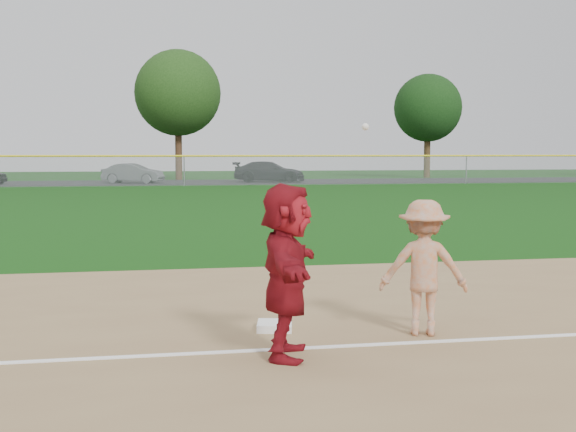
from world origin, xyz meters
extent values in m
plane|color=#0F3F0C|center=(0.00, 0.00, 0.00)|extent=(160.00, 160.00, 0.00)
cube|color=white|center=(0.00, -0.80, 0.03)|extent=(60.00, 0.10, 0.01)
cube|color=black|center=(0.00, 46.00, 0.01)|extent=(120.00, 10.00, 0.01)
cube|color=white|center=(-0.42, 0.10, 0.07)|extent=(0.50, 0.50, 0.09)
imported|color=maroon|center=(-0.48, -1.08, 0.95)|extent=(0.94, 1.80, 1.86)
imported|color=#56595E|center=(-3.50, 45.09, 0.73)|extent=(4.60, 2.76, 1.43)
imported|color=black|center=(6.55, 45.23, 0.79)|extent=(5.72, 3.41, 1.55)
imported|color=#A7A8AA|center=(1.30, -0.42, 0.83)|extent=(1.18, 0.88, 1.62)
sphere|color=white|center=(0.67, -0.06, 2.51)|extent=(0.09, 0.09, 0.09)
plane|color=#999EA0|center=(0.00, 40.00, 1.00)|extent=(110.00, 0.00, 110.00)
cylinder|color=yellow|center=(0.00, 40.00, 2.00)|extent=(110.00, 0.12, 0.12)
cylinder|color=gray|center=(0.00, 40.00, 1.00)|extent=(0.08, 0.08, 2.00)
cylinder|color=gray|center=(20.00, 40.00, 1.00)|extent=(0.08, 0.08, 2.00)
cylinder|color=#3D2616|center=(0.00, 51.50, 2.05)|extent=(0.56, 0.56, 4.10)
sphere|color=#193811|center=(0.00, 51.50, 7.08)|extent=(7.00, 7.00, 7.00)
cylinder|color=#3D2B16|center=(22.00, 52.80, 1.82)|extent=(0.56, 0.56, 3.64)
sphere|color=black|center=(22.00, 52.80, 6.19)|extent=(6.00, 6.00, 6.00)
camera|label=1|loc=(-1.83, -8.50, 2.19)|focal=45.00mm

